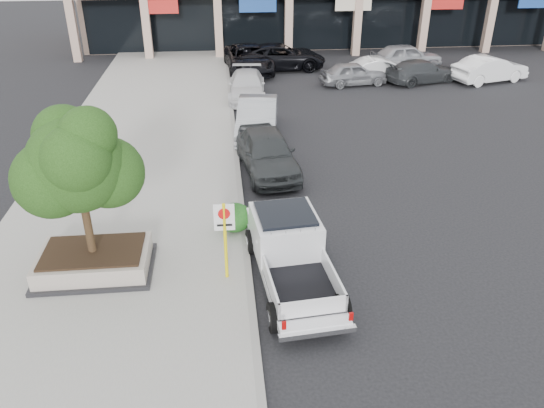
{
  "coord_description": "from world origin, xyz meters",
  "views": [
    {
      "loc": [
        -2.1,
        -12.03,
        8.93
      ],
      "look_at": [
        -0.75,
        1.5,
        1.6
      ],
      "focal_mm": 35.0,
      "sensor_mm": 36.0,
      "label": 1
    }
  ],
  "objects": [
    {
      "name": "lot_car_b",
      "position": [
        7.93,
        20.09,
        0.7
      ],
      "size": [
        4.37,
        1.89,
        1.4
      ],
      "primitive_type": "imported",
      "rotation": [
        0.0,
        0.0,
        1.67
      ],
      "color": "silver",
      "rests_on": "ground"
    },
    {
      "name": "planter_tree",
      "position": [
        -5.7,
        0.87,
        3.41
      ],
      "size": [
        2.9,
        2.55,
        4.0
      ],
      "color": "black",
      "rests_on": "planter"
    },
    {
      "name": "planter",
      "position": [
        -5.83,
        0.72,
        0.48
      ],
      "size": [
        3.2,
        2.2,
        0.68
      ],
      "color": "black",
      "rests_on": "sidewalk"
    },
    {
      "name": "curb_car_d",
      "position": [
        -0.14,
        23.01,
        0.84
      ],
      "size": [
        3.29,
        6.26,
        1.68
      ],
      "primitive_type": "imported",
      "rotation": [
        0.0,
        0.0,
        0.09
      ],
      "color": "black",
      "rests_on": "ground"
    },
    {
      "name": "curb",
      "position": [
        -1.55,
        6.0,
        0.07
      ],
      "size": [
        0.2,
        52.0,
        0.15
      ],
      "primitive_type": "cube",
      "color": "gray",
      "rests_on": "ground"
    },
    {
      "name": "lot_car_c",
      "position": [
        10.28,
        19.34,
        0.68
      ],
      "size": [
        5.07,
        3.22,
        1.37
      ],
      "primitive_type": "imported",
      "rotation": [
        0.0,
        0.0,
        1.87
      ],
      "color": "#323538",
      "rests_on": "ground"
    },
    {
      "name": "curb_car_c",
      "position": [
        -0.6,
        17.13,
        0.71
      ],
      "size": [
        2.3,
        5.03,
        1.43
      ],
      "primitive_type": "imported",
      "rotation": [
        0.0,
        0.0,
        -0.06
      ],
      "color": "silver",
      "rests_on": "ground"
    },
    {
      "name": "lot_car_d",
      "position": [
        2.0,
        23.39,
        0.84
      ],
      "size": [
        6.16,
        3.1,
        1.67
      ],
      "primitive_type": "imported",
      "rotation": [
        0.0,
        0.0,
        1.63
      ],
      "color": "black",
      "rests_on": "ground"
    },
    {
      "name": "lot_car_a",
      "position": [
        5.99,
        19.2,
        0.69
      ],
      "size": [
        4.26,
        2.19,
        1.39
      ],
      "primitive_type": "imported",
      "rotation": [
        0.0,
        0.0,
        1.71
      ],
      "color": "gray",
      "rests_on": "ground"
    },
    {
      "name": "ground",
      "position": [
        0.0,
        0.0,
        0.0
      ],
      "size": [
        120.0,
        120.0,
        0.0
      ],
      "primitive_type": "plane",
      "color": "black",
      "rests_on": "ground"
    },
    {
      "name": "lot_car_e",
      "position": [
        10.4,
        22.74,
        0.82
      ],
      "size": [
        5.04,
        2.54,
        1.65
      ],
      "primitive_type": "imported",
      "rotation": [
        0.0,
        0.0,
        1.7
      ],
      "color": "#A3A4AB",
      "rests_on": "ground"
    },
    {
      "name": "curb_car_a",
      "position": [
        -0.37,
        7.26,
        0.83
      ],
      "size": [
        2.56,
        5.07,
        1.66
      ],
      "primitive_type": "imported",
      "rotation": [
        0.0,
        0.0,
        0.13
      ],
      "color": "#2B2F30",
      "rests_on": "ground"
    },
    {
      "name": "lot_car_f",
      "position": [
        14.48,
        19.04,
        0.79
      ],
      "size": [
        5.06,
        2.97,
        1.58
      ],
      "primitive_type": "imported",
      "rotation": [
        0.0,
        0.0,
        1.86
      ],
      "color": "white",
      "rests_on": "ground"
    },
    {
      "name": "curb_car_b",
      "position": [
        -0.44,
        11.33,
        0.83
      ],
      "size": [
        2.38,
        5.22,
        1.66
      ],
      "primitive_type": "imported",
      "rotation": [
        0.0,
        0.0,
        -0.13
      ],
      "color": "#A4A8AC",
      "rests_on": "ground"
    },
    {
      "name": "sidewalk",
      "position": [
        -5.5,
        6.0,
        0.07
      ],
      "size": [
        8.0,
        52.0,
        0.15
      ],
      "primitive_type": "cube",
      "color": "gray",
      "rests_on": "ground"
    },
    {
      "name": "pickup_truck",
      "position": [
        -0.35,
        -0.18,
        0.85
      ],
      "size": [
        2.5,
        5.56,
        1.7
      ],
      "primitive_type": null,
      "rotation": [
        0.0,
        0.0,
        0.09
      ],
      "color": "silver",
      "rests_on": "ground"
    },
    {
      "name": "no_parking_sign",
      "position": [
        -2.15,
        0.05,
        1.63
      ],
      "size": [
        0.55,
        0.09,
        2.3
      ],
      "color": "yellow",
      "rests_on": "sidewalk"
    },
    {
      "name": "hedge",
      "position": [
        -1.83,
        2.52,
        0.62
      ],
      "size": [
        1.1,
        0.99,
        0.93
      ],
      "primitive_type": "ellipsoid",
      "color": "#144616",
      "rests_on": "sidewalk"
    }
  ]
}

